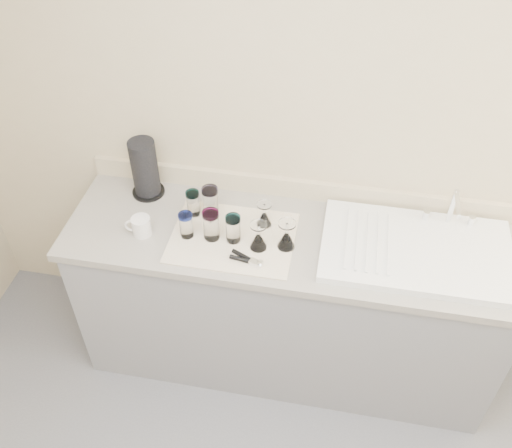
% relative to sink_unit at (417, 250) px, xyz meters
% --- Properties ---
extents(room_envelope, '(3.54, 3.50, 2.52)m').
position_rel_sink_unit_xyz_m(room_envelope, '(-0.55, -1.20, 0.64)').
color(room_envelope, '#57575D').
rests_on(room_envelope, ground).
extents(counter_unit, '(2.06, 0.62, 0.90)m').
position_rel_sink_unit_xyz_m(counter_unit, '(-0.55, -0.00, -0.47)').
color(counter_unit, slate).
rests_on(counter_unit, ground).
extents(sink_unit, '(0.82, 0.50, 0.22)m').
position_rel_sink_unit_xyz_m(sink_unit, '(0.00, 0.00, 0.00)').
color(sink_unit, white).
rests_on(sink_unit, counter_unit).
extents(dish_towel, '(0.55, 0.42, 0.01)m').
position_rel_sink_unit_xyz_m(dish_towel, '(-0.81, -0.06, -0.02)').
color(dish_towel, white).
rests_on(dish_towel, counter_unit).
extents(tumbler_teal, '(0.06, 0.06, 0.13)m').
position_rel_sink_unit_xyz_m(tumbler_teal, '(-1.02, 0.06, 0.05)').
color(tumbler_teal, white).
rests_on(tumbler_teal, dish_towel).
extents(tumbler_cyan, '(0.08, 0.08, 0.15)m').
position_rel_sink_unit_xyz_m(tumbler_cyan, '(-0.94, 0.08, 0.06)').
color(tumbler_cyan, white).
rests_on(tumbler_cyan, dish_towel).
extents(tumbler_magenta, '(0.06, 0.06, 0.12)m').
position_rel_sink_unit_xyz_m(tumbler_magenta, '(-1.01, -0.09, 0.05)').
color(tumbler_magenta, white).
rests_on(tumbler_magenta, dish_towel).
extents(tumbler_blue, '(0.07, 0.07, 0.15)m').
position_rel_sink_unit_xyz_m(tumbler_blue, '(-0.90, -0.08, 0.06)').
color(tumbler_blue, white).
rests_on(tumbler_blue, dish_towel).
extents(tumbler_lavender, '(0.07, 0.07, 0.14)m').
position_rel_sink_unit_xyz_m(tumbler_lavender, '(-0.80, -0.07, 0.06)').
color(tumbler_lavender, white).
rests_on(tumbler_lavender, dish_towel).
extents(goblet_back_left, '(0.07, 0.07, 0.12)m').
position_rel_sink_unit_xyz_m(goblet_back_left, '(-0.68, 0.05, 0.03)').
color(goblet_back_left, white).
rests_on(goblet_back_left, dish_towel).
extents(goblet_front_left, '(0.08, 0.08, 0.14)m').
position_rel_sink_unit_xyz_m(goblet_front_left, '(-0.68, -0.10, 0.03)').
color(goblet_front_left, white).
rests_on(goblet_front_left, dish_towel).
extents(goblet_front_right, '(0.08, 0.08, 0.14)m').
position_rel_sink_unit_xyz_m(goblet_front_right, '(-0.56, -0.07, 0.04)').
color(goblet_front_right, white).
rests_on(goblet_front_right, dish_towel).
extents(can_opener, '(0.15, 0.09, 0.02)m').
position_rel_sink_unit_xyz_m(can_opener, '(-0.72, -0.19, -0.00)').
color(can_opener, silver).
rests_on(can_opener, dish_towel).
extents(white_mug, '(0.13, 0.10, 0.09)m').
position_rel_sink_unit_xyz_m(white_mug, '(-1.22, -0.10, 0.03)').
color(white_mug, silver).
rests_on(white_mug, counter_unit).
extents(paper_towel_roll, '(0.16, 0.16, 0.30)m').
position_rel_sink_unit_xyz_m(paper_towel_roll, '(-1.28, 0.18, 0.13)').
color(paper_towel_roll, black).
rests_on(paper_towel_roll, counter_unit).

